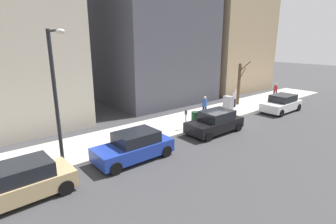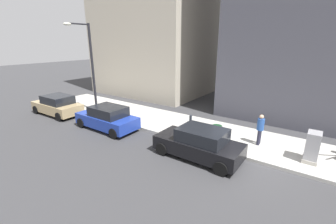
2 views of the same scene
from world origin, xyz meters
The scene contains 14 objects.
ground_plane centered at (0.00, 0.00, 0.00)m, with size 120.00×120.00×0.00m, color #38383A.
sidewalk centered at (2.00, 0.00, 0.07)m, with size 4.00×36.00×0.15m, color #B2AFA8.
parked_car_white centered at (-1.24, -6.68, 0.74)m, with size 1.95×4.21×1.52m.
parked_car_black centered at (-1.06, 2.10, 0.74)m, with size 1.95×4.21×1.52m.
parked_car_blue centered at (-1.09, 8.67, 0.74)m, with size 1.93×4.20×1.52m.
parked_car_tan centered at (-1.30, 14.18, 0.74)m, with size 2.02×4.25×1.52m.
parking_meter centered at (0.45, 3.44, 0.98)m, with size 0.14×0.10×1.35m.
utility_box centered at (1.30, -2.39, 0.85)m, with size 0.83×0.61×1.43m.
streetlamp centered at (0.28, 11.88, 4.02)m, with size 1.97×0.32×6.50m.
bare_tree centered at (2.56, -5.56, 2.22)m, with size 1.34×0.94×4.22m.
trash_bin centered at (0.90, 2.05, 0.60)m, with size 0.56×0.56×0.90m, color #14381E.
pedestrian_near_meter centered at (1.47, -10.52, 1.09)m, with size 0.40×0.36×1.66m.
pedestrian_midblock centered at (2.12, -4.29, 1.09)m, with size 0.36×0.37×1.66m.
pedestrian_far_corner centered at (1.83, 0.02, 1.09)m, with size 0.40×0.36×1.66m.
Camera 1 is at (-12.13, 15.55, 6.15)m, focal length 28.00 mm.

